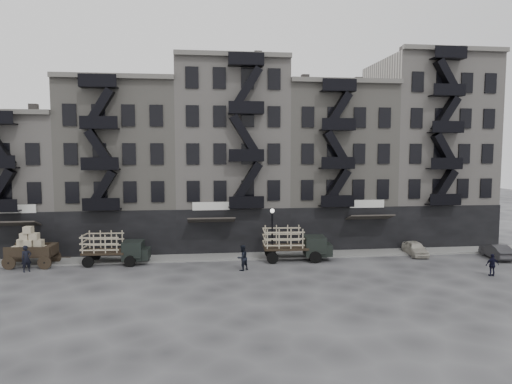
{
  "coord_description": "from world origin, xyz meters",
  "views": [
    {
      "loc": [
        -2.89,
        -34.4,
        9.05
      ],
      "look_at": [
        1.81,
        4.0,
        5.56
      ],
      "focal_mm": 32.0,
      "sensor_mm": 36.0,
      "label": 1
    }
  ],
  "objects": [
    {
      "name": "policeman",
      "position": [
        18.04,
        -4.35,
        0.81
      ],
      "size": [
        0.99,
        0.49,
        1.63
      ],
      "primitive_type": "imported",
      "rotation": [
        0.0,
        0.0,
        3.04
      ],
      "color": "black",
      "rests_on": "ground"
    },
    {
      "name": "pedestrian_mid",
      "position": [
        0.21,
        -0.59,
        0.97
      ],
      "size": [
        1.2,
        1.16,
        1.95
      ],
      "primitive_type": "imported",
      "rotation": [
        0.0,
        0.0,
        3.78
      ],
      "color": "black",
      "rests_on": "ground"
    },
    {
      "name": "sidewalk",
      "position": [
        0.0,
        3.75,
        0.07
      ],
      "size": [
        55.0,
        2.5,
        0.15
      ],
      "primitive_type": "cube",
      "color": "slate",
      "rests_on": "ground"
    },
    {
      "name": "stake_truck_west",
      "position": [
        -9.8,
        2.59,
        1.47
      ],
      "size": [
        5.24,
        2.38,
        2.58
      ],
      "rotation": [
        0.0,
        0.0,
        -0.05
      ],
      "color": "black",
      "rests_on": "ground"
    },
    {
      "name": "lamp_post",
      "position": [
        3.0,
        2.6,
        2.78
      ],
      "size": [
        0.36,
        0.36,
        4.28
      ],
      "color": "black",
      "rests_on": "ground"
    },
    {
      "name": "stake_truck_east",
      "position": [
        4.82,
        2.08,
        1.6
      ],
      "size": [
        5.73,
        2.63,
        2.81
      ],
      "rotation": [
        0.0,
        0.0,
        -0.06
      ],
      "color": "black",
      "rests_on": "ground"
    },
    {
      "name": "car_east",
      "position": [
        15.59,
        2.6,
        0.61
      ],
      "size": [
        1.77,
        3.7,
        1.22
      ],
      "primitive_type": "imported",
      "rotation": [
        0.0,
        0.0,
        -0.1
      ],
      "color": "#BBB5A8",
      "rests_on": "ground"
    },
    {
      "name": "pedestrian_west",
      "position": [
        -15.9,
        0.97,
        1.0
      ],
      "size": [
        0.87,
        0.82,
        2.01
      ],
      "primitive_type": "imported",
      "rotation": [
        0.0,
        0.0,
        0.64
      ],
      "color": "black",
      "rests_on": "ground"
    },
    {
      "name": "building_west",
      "position": [
        -20.0,
        9.83,
        6.0
      ],
      "size": [
        10.0,
        11.35,
        13.2
      ],
      "color": "#9B958F",
      "rests_on": "ground"
    },
    {
      "name": "building_midwest",
      "position": [
        -10.0,
        9.83,
        7.5
      ],
      "size": [
        10.0,
        11.35,
        16.2
      ],
      "color": "gray",
      "rests_on": "ground"
    },
    {
      "name": "car_far",
      "position": [
        21.85,
        0.67,
        0.62
      ],
      "size": [
        1.79,
        3.88,
        1.23
      ],
      "primitive_type": "imported",
      "rotation": [
        0.0,
        0.0,
        3.01
      ],
      "color": "#29292B",
      "rests_on": "ground"
    },
    {
      "name": "building_east",
      "position": [
        20.0,
        9.82,
        9.0
      ],
      "size": [
        10.0,
        11.35,
        19.2
      ],
      "color": "#9B958F",
      "rests_on": "ground"
    },
    {
      "name": "building_mideast",
      "position": [
        10.0,
        9.83,
        7.5
      ],
      "size": [
        10.0,
        11.35,
        16.2
      ],
      "color": "gray",
      "rests_on": "ground"
    },
    {
      "name": "wagon",
      "position": [
        -16.17,
        2.59,
        1.81
      ],
      "size": [
        3.93,
        2.36,
        3.18
      ],
      "rotation": [
        0.0,
        0.0,
        -0.09
      ],
      "color": "black",
      "rests_on": "ground"
    },
    {
      "name": "ground",
      "position": [
        0.0,
        0.0,
        0.0
      ],
      "size": [
        140.0,
        140.0,
        0.0
      ],
      "primitive_type": "plane",
      "color": "#38383A",
      "rests_on": "ground"
    },
    {
      "name": "building_center",
      "position": [
        -0.0,
        9.82,
        8.5
      ],
      "size": [
        10.0,
        11.35,
        18.2
      ],
      "color": "#9B958F",
      "rests_on": "ground"
    }
  ]
}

